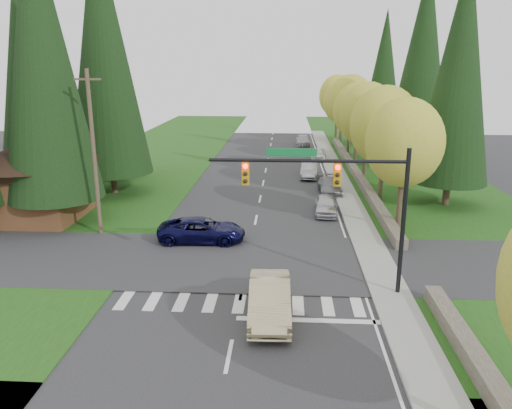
# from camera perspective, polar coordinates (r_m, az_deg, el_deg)

# --- Properties ---
(ground) EXTENTS (120.00, 120.00, 0.00)m
(ground) POSITION_cam_1_polar(r_m,az_deg,el_deg) (19.82, -2.78, -15.35)
(ground) COLOR #28282B
(ground) RESTS_ON ground
(grass_east) EXTENTS (14.00, 110.00, 0.06)m
(grass_east) POSITION_cam_1_polar(r_m,az_deg,el_deg) (39.82, 19.42, -0.01)
(grass_east) COLOR #234412
(grass_east) RESTS_ON ground
(grass_west) EXTENTS (14.00, 110.00, 0.06)m
(grass_west) POSITION_cam_1_polar(r_m,az_deg,el_deg) (41.06, -18.04, 0.57)
(grass_west) COLOR #234412
(grass_west) RESTS_ON ground
(cross_street) EXTENTS (120.00, 8.00, 0.10)m
(cross_street) POSITION_cam_1_polar(r_m,az_deg,el_deg) (26.96, -0.97, -6.56)
(cross_street) COLOR #28282B
(cross_street) RESTS_ON ground
(sidewalk_east) EXTENTS (1.80, 80.00, 0.13)m
(sidewalk_east) POSITION_cam_1_polar(r_m,az_deg,el_deg) (40.48, 10.34, 0.94)
(sidewalk_east) COLOR gray
(sidewalk_east) RESTS_ON ground
(curb_east) EXTENTS (0.20, 80.00, 0.13)m
(curb_east) POSITION_cam_1_polar(r_m,az_deg,el_deg) (40.38, 9.15, 0.96)
(curb_east) COLOR gray
(curb_east) RESTS_ON ground
(stone_wall_south) EXTENTS (0.70, 14.00, 0.70)m
(stone_wall_south) POSITION_cam_1_polar(r_m,az_deg,el_deg) (18.29, 25.58, -18.69)
(stone_wall_south) COLOR #4C4438
(stone_wall_south) RESTS_ON ground
(stone_wall_north) EXTENTS (0.70, 40.00, 0.70)m
(stone_wall_north) POSITION_cam_1_polar(r_m,az_deg,el_deg) (48.36, 11.28, 3.65)
(stone_wall_north) COLOR #4C4438
(stone_wall_north) RESTS_ON ground
(traffic_signal) EXTENTS (8.70, 0.37, 6.80)m
(traffic_signal) POSITION_cam_1_polar(r_m,az_deg,el_deg) (22.13, 9.63, 1.81)
(traffic_signal) COLOR black
(traffic_signal) RESTS_ON ground
(brown_building) EXTENTS (8.40, 8.40, 5.40)m
(brown_building) POSITION_cam_1_polar(r_m,az_deg,el_deg) (36.78, -24.13, 3.24)
(brown_building) COLOR #4C2D19
(brown_building) RESTS_ON ground
(utility_pole) EXTENTS (1.60, 0.24, 10.00)m
(utility_pole) POSITION_cam_1_polar(r_m,az_deg,el_deg) (31.46, -18.04, 5.67)
(utility_pole) COLOR #473828
(utility_pole) RESTS_ON ground
(decid_tree_0) EXTENTS (4.80, 4.80, 8.37)m
(decid_tree_0) POSITION_cam_1_polar(r_m,az_deg,el_deg) (32.05, 16.59, 6.78)
(decid_tree_0) COLOR #38281C
(decid_tree_0) RESTS_ON ground
(decid_tree_1) EXTENTS (5.20, 5.20, 8.80)m
(decid_tree_1) POSITION_cam_1_polar(r_m,az_deg,el_deg) (38.83, 14.49, 8.70)
(decid_tree_1) COLOR #38281C
(decid_tree_1) RESTS_ON ground
(decid_tree_2) EXTENTS (5.00, 5.00, 8.82)m
(decid_tree_2) POSITION_cam_1_polar(r_m,az_deg,el_deg) (45.64, 12.62, 9.97)
(decid_tree_2) COLOR #38281C
(decid_tree_2) RESTS_ON ground
(decid_tree_3) EXTENTS (5.00, 5.00, 8.55)m
(decid_tree_3) POSITION_cam_1_polar(r_m,az_deg,el_deg) (52.57, 11.53, 10.45)
(decid_tree_3) COLOR #38281C
(decid_tree_3) RESTS_ON ground
(decid_tree_4) EXTENTS (5.40, 5.40, 9.18)m
(decid_tree_4) POSITION_cam_1_polar(r_m,az_deg,el_deg) (59.47, 10.73, 11.46)
(decid_tree_4) COLOR #38281C
(decid_tree_4) RESTS_ON ground
(decid_tree_5) EXTENTS (4.80, 4.80, 8.30)m
(decid_tree_5) POSITION_cam_1_polar(r_m,az_deg,el_deg) (66.42, 9.79, 11.47)
(decid_tree_5) COLOR #38281C
(decid_tree_5) RESTS_ON ground
(decid_tree_6) EXTENTS (5.20, 5.20, 8.86)m
(decid_tree_6) POSITION_cam_1_polar(r_m,az_deg,el_deg) (73.36, 9.29, 12.13)
(decid_tree_6) COLOR #38281C
(decid_tree_6) RESTS_ON ground
(conifer_w_a) EXTENTS (6.12, 6.12, 19.80)m
(conifer_w_a) POSITION_cam_1_polar(r_m,az_deg,el_deg) (34.29, -23.30, 15.46)
(conifer_w_a) COLOR #38281C
(conifer_w_a) RESTS_ON ground
(conifer_w_b) EXTENTS (5.44, 5.44, 17.80)m
(conifer_w_b) POSITION_cam_1_polar(r_m,az_deg,el_deg) (39.21, -24.56, 13.74)
(conifer_w_b) COLOR #38281C
(conifer_w_b) RESTS_ON ground
(conifer_w_c) EXTENTS (6.46, 6.46, 20.80)m
(conifer_w_c) POSITION_cam_1_polar(r_m,az_deg,el_deg) (41.30, -17.04, 16.57)
(conifer_w_c) COLOR #38281C
(conifer_w_c) RESTS_ON ground
(conifer_w_e) EXTENTS (5.78, 5.78, 18.80)m
(conifer_w_e) POSITION_cam_1_polar(r_m,az_deg,el_deg) (47.61, -16.75, 15.18)
(conifer_w_e) COLOR #38281C
(conifer_w_e) RESTS_ON ground
(conifer_e_a) EXTENTS (5.44, 5.44, 17.80)m
(conifer_e_a) POSITION_cam_1_polar(r_m,az_deg,el_deg) (38.79, 22.22, 13.98)
(conifer_e_a) COLOR #38281C
(conifer_e_a) RESTS_ON ground
(conifer_e_b) EXTENTS (6.12, 6.12, 19.80)m
(conifer_e_b) POSITION_cam_1_polar(r_m,az_deg,el_deg) (52.52, 18.52, 15.58)
(conifer_e_b) COLOR #38281C
(conifer_e_b) RESTS_ON ground
(conifer_e_c) EXTENTS (5.10, 5.10, 16.80)m
(conifer_e_c) POSITION_cam_1_polar(r_m,az_deg,el_deg) (65.99, 14.41, 14.46)
(conifer_e_c) COLOR #38281C
(conifer_e_c) RESTS_ON ground
(sedan_champagne) EXTENTS (1.86, 4.93, 1.61)m
(sedan_champagne) POSITION_cam_1_polar(r_m,az_deg,el_deg) (21.11, 1.57, -10.79)
(sedan_champagne) COLOR beige
(sedan_champagne) RESTS_ON ground
(suv_navy) EXTENTS (5.21, 2.51, 1.43)m
(suv_navy) POSITION_cam_1_polar(r_m,az_deg,el_deg) (29.85, -6.21, -2.94)
(suv_navy) COLOR black
(suv_navy) RESTS_ON ground
(parked_car_a) EXTENTS (1.77, 3.94, 1.32)m
(parked_car_a) POSITION_cam_1_polar(r_m,az_deg,el_deg) (35.52, 8.02, -0.05)
(parked_car_a) COLOR silver
(parked_car_a) RESTS_ON ground
(parked_car_b) EXTENTS (1.87, 4.35, 1.25)m
(parked_car_b) POSITION_cam_1_polar(r_m,az_deg,el_deg) (41.22, 8.42, 2.10)
(parked_car_b) COLOR slate
(parked_car_b) RESTS_ON ground
(parked_car_c) EXTENTS (1.84, 4.37, 1.40)m
(parked_car_c) POSITION_cam_1_polar(r_m,az_deg,el_deg) (46.90, 6.12, 3.93)
(parked_car_c) COLOR #A5A5AA
(parked_car_c) RESTS_ON ground
(parked_car_d) EXTENTS (1.91, 3.94, 1.30)m
(parked_car_d) POSITION_cam_1_polar(r_m,az_deg,el_deg) (55.80, 7.16, 5.74)
(parked_car_d) COLOR white
(parked_car_d) RESTS_ON ground
(parked_car_e) EXTENTS (1.76, 4.33, 1.26)m
(parked_car_e) POSITION_cam_1_polar(r_m,az_deg,el_deg) (66.11, 5.38, 7.33)
(parked_car_e) COLOR #A4A4A9
(parked_car_e) RESTS_ON ground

